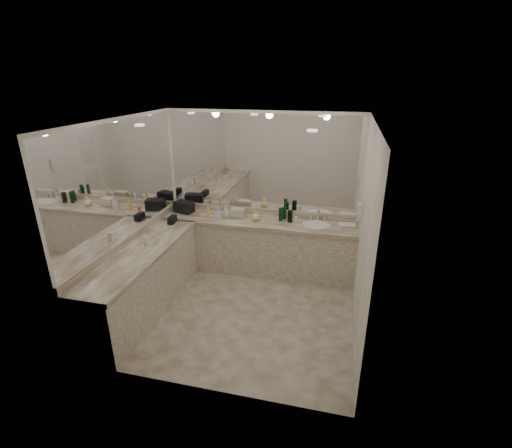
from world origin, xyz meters
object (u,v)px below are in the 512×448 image
(soap_bottle_c, at_px, (256,215))
(black_toiletry_bag, at_px, (184,207))
(soap_bottle_a, at_px, (226,212))
(wall_phone, at_px, (360,212))
(hand_towel, at_px, (347,225))
(sink, at_px, (316,225))
(soap_bottle_b, at_px, (218,213))
(cream_cosmetic_case, at_px, (238,213))

(soap_bottle_c, bearing_deg, black_toiletry_bag, 175.81)
(soap_bottle_a, bearing_deg, soap_bottle_c, -3.63)
(wall_phone, bearing_deg, hand_towel, 103.62)
(sink, xyz_separation_m, hand_towel, (0.47, 0.05, 0.03))
(soap_bottle_b, bearing_deg, hand_towel, 3.93)
(black_toiletry_bag, xyz_separation_m, soap_bottle_a, (0.78, -0.06, 0.01))
(soap_bottle_a, bearing_deg, soap_bottle_b, -138.62)
(soap_bottle_a, bearing_deg, cream_cosmetic_case, 21.85)
(wall_phone, bearing_deg, soap_bottle_b, 169.55)
(soap_bottle_c, bearing_deg, soap_bottle_b, -174.65)
(soap_bottle_b, relative_size, soap_bottle_c, 1.08)
(soap_bottle_c, bearing_deg, hand_towel, 3.32)
(sink, xyz_separation_m, soap_bottle_c, (-0.98, -0.04, 0.09))
(sink, height_order, hand_towel, hand_towel)
(cream_cosmetic_case, distance_m, hand_towel, 1.79)
(cream_cosmetic_case, bearing_deg, soap_bottle_a, -161.64)
(hand_towel, distance_m, soap_bottle_c, 1.46)
(wall_phone, xyz_separation_m, soap_bottle_a, (-2.10, 0.50, -0.35))
(wall_phone, xyz_separation_m, hand_towel, (-0.13, 0.55, -0.43))
(soap_bottle_a, bearing_deg, wall_phone, -13.30)
(sink, xyz_separation_m, wall_phone, (0.61, -0.50, 0.46))
(soap_bottle_b, bearing_deg, soap_bottle_c, 5.35)
(sink, relative_size, hand_towel, 1.71)
(sink, height_order, wall_phone, wall_phone)
(black_toiletry_bag, distance_m, hand_towel, 2.74)
(sink, height_order, black_toiletry_bag, black_toiletry_bag)
(wall_phone, distance_m, hand_towel, 0.71)
(black_toiletry_bag, height_order, cream_cosmetic_case, black_toiletry_bag)
(cream_cosmetic_case, relative_size, hand_towel, 0.89)
(sink, bearing_deg, soap_bottle_a, -179.85)
(wall_phone, bearing_deg, sink, 140.43)
(sink, bearing_deg, hand_towel, 5.77)
(black_toiletry_bag, xyz_separation_m, soap_bottle_c, (1.29, -0.09, -0.00))
(soap_bottle_a, relative_size, soap_bottle_b, 1.05)
(sink, distance_m, black_toiletry_bag, 2.27)
(soap_bottle_b, bearing_deg, wall_phone, -10.45)
(cream_cosmetic_case, xyz_separation_m, hand_towel, (1.79, -0.02, -0.04))
(soap_bottle_c, bearing_deg, wall_phone, -16.30)
(wall_phone, xyz_separation_m, soap_bottle_c, (-1.58, 0.46, -0.36))
(wall_phone, relative_size, cream_cosmetic_case, 1.05)
(soap_bottle_a, relative_size, soap_bottle_c, 1.13)
(soap_bottle_b, bearing_deg, soap_bottle_a, 41.38)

